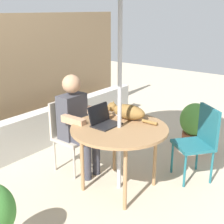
# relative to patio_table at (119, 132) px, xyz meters

# --- Properties ---
(ground_plane) EXTENTS (14.00, 14.00, 0.00)m
(ground_plane) POSITION_rel_patio_table_xyz_m (0.00, 0.00, -0.68)
(ground_plane) COLOR #BCAD93
(fence_back) EXTENTS (5.05, 0.08, 1.89)m
(fence_back) POSITION_rel_patio_table_xyz_m (0.00, 2.13, 0.26)
(fence_back) COLOR #937756
(fence_back) RESTS_ON ground
(planter_wall_low) EXTENTS (4.54, 0.20, 0.55)m
(planter_wall_low) POSITION_rel_patio_table_xyz_m (0.00, 1.56, -0.41)
(planter_wall_low) COLOR beige
(planter_wall_low) RESTS_ON ground
(patio_table) EXTENTS (1.05, 1.05, 0.74)m
(patio_table) POSITION_rel_patio_table_xyz_m (0.00, 0.00, 0.00)
(patio_table) COLOR #9E754C
(patio_table) RESTS_ON ground
(chair_occupied) EXTENTS (0.40, 0.40, 0.89)m
(chair_occupied) POSITION_rel_patio_table_xyz_m (0.00, 0.79, -0.17)
(chair_occupied) COLOR #B2A899
(chair_occupied) RESTS_ON ground
(chair_empty) EXTENTS (0.56, 0.56, 0.89)m
(chair_empty) POSITION_rel_patio_table_xyz_m (0.77, -0.61, -0.17)
(chair_empty) COLOR #1E606B
(chair_empty) RESTS_ON ground
(person_seated) EXTENTS (0.48, 0.48, 1.23)m
(person_seated) POSITION_rel_patio_table_xyz_m (0.00, 0.64, 0.01)
(person_seated) COLOR #3F3F47
(person_seated) RESTS_ON ground
(laptop) EXTENTS (0.31, 0.26, 0.21)m
(laptop) POSITION_rel_patio_table_xyz_m (-0.05, 0.19, 0.12)
(laptop) COLOR black
(laptop) RESTS_ON patio_table
(cat) EXTENTS (0.23, 0.65, 0.17)m
(cat) POSITION_rel_patio_table_xyz_m (0.27, 0.09, 0.14)
(cat) COLOR olive
(cat) RESTS_ON patio_table
(potted_plant_by_chair) EXTENTS (0.42, 0.42, 0.70)m
(potted_plant_by_chair) POSITION_rel_patio_table_xyz_m (1.45, -0.25, -0.30)
(potted_plant_by_chair) COLOR #9E5138
(potted_plant_by_chair) RESTS_ON ground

